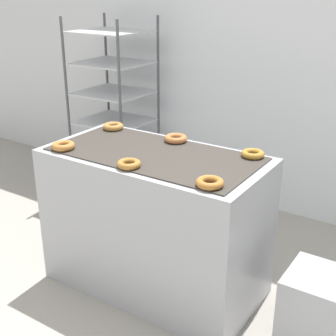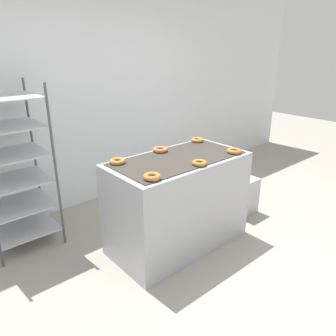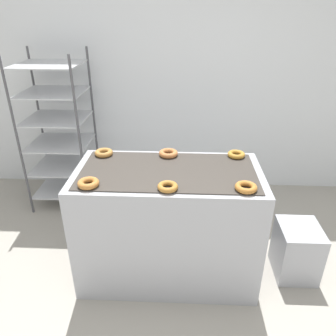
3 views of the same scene
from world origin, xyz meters
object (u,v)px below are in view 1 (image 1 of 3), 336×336
at_px(donut_far_left, 113,126).
at_px(donut_far_center, 176,138).
at_px(donut_near_right, 210,183).
at_px(fryer_machine, 155,222).
at_px(donut_near_center, 129,164).
at_px(baking_rack_cart, 114,107).
at_px(glaze_bin, 314,309).
at_px(donut_near_left, 63,146).
at_px(donut_far_right, 253,154).

bearing_deg(donut_far_left, donut_far_center, 1.39).
distance_m(donut_near_right, donut_far_center, 0.73).
bearing_deg(fryer_machine, donut_near_center, -87.74).
bearing_deg(donut_far_left, baking_rack_cart, 129.45).
relative_size(glaze_bin, donut_far_center, 2.99).
distance_m(glaze_bin, donut_near_right, 0.95).
bearing_deg(donut_near_left, donut_far_left, 90.96).
xyz_separation_m(glaze_bin, donut_near_center, (-1.03, -0.29, 0.74)).
bearing_deg(baking_rack_cart, donut_near_left, -62.59).
height_order(glaze_bin, donut_near_right, donut_near_right).
xyz_separation_m(baking_rack_cart, donut_far_right, (1.71, -0.79, 0.13)).
distance_m(baking_rack_cart, donut_far_center, 1.43).
distance_m(baking_rack_cart, donut_near_right, 2.15).
relative_size(donut_near_center, donut_far_left, 0.94).
bearing_deg(donut_near_center, donut_near_right, 1.71).
xyz_separation_m(baking_rack_cart, donut_near_right, (1.70, -1.31, 0.13)).
bearing_deg(donut_far_center, donut_near_right, -43.97).
distance_m(baking_rack_cart, glaze_bin, 2.53).
distance_m(glaze_bin, donut_near_center, 1.30).
height_order(donut_near_left, donut_far_center, same).
height_order(baking_rack_cart, donut_far_left, baking_rack_cart).
height_order(glaze_bin, donut_far_center, donut_far_center).
bearing_deg(baking_rack_cart, glaze_bin, -24.81).
relative_size(baking_rack_cart, donut_far_left, 11.45).
bearing_deg(fryer_machine, donut_near_left, -154.18).
xyz_separation_m(donut_near_right, donut_far_left, (-1.04, 0.49, 0.00)).
xyz_separation_m(fryer_machine, donut_far_center, (-0.01, 0.26, 0.49)).
relative_size(donut_near_left, donut_far_right, 1.05).
bearing_deg(donut_near_right, donut_far_center, 136.03).
xyz_separation_m(fryer_machine, donut_near_left, (-0.51, -0.25, 0.49)).
height_order(glaze_bin, donut_near_center, donut_near_center).
relative_size(donut_near_left, donut_near_center, 1.06).
bearing_deg(glaze_bin, baking_rack_cart, 155.19).
relative_size(glaze_bin, donut_near_right, 3.10).
bearing_deg(glaze_bin, donut_far_center, 167.55).
bearing_deg(donut_near_center, donut_far_left, 136.27).
xyz_separation_m(donut_near_left, donut_far_left, (-0.01, 0.49, -0.00)).
bearing_deg(baking_rack_cart, fryer_machine, -41.62).
xyz_separation_m(donut_near_center, donut_far_left, (-0.53, 0.51, 0.00)).
xyz_separation_m(fryer_machine, donut_near_right, (0.51, -0.25, 0.49)).
bearing_deg(donut_far_right, fryer_machine, -153.12).
xyz_separation_m(baking_rack_cart, donut_far_left, (0.67, -0.81, 0.13)).
height_order(donut_near_left, donut_far_right, donut_near_left).
height_order(donut_near_right, donut_far_center, donut_far_center).
height_order(donut_near_left, donut_near_right, donut_near_left).
relative_size(baking_rack_cart, donut_near_center, 12.15).
height_order(donut_far_center, donut_far_right, donut_far_center).
relative_size(donut_near_left, donut_far_left, 1.00).
distance_m(fryer_machine, donut_near_right, 0.75).
bearing_deg(donut_near_right, donut_near_center, -178.29).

